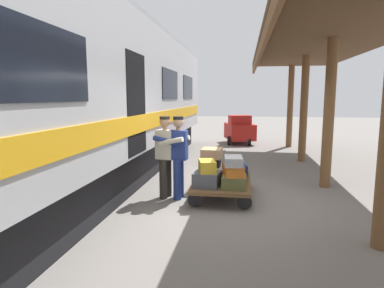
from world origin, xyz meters
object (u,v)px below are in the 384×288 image
(train_car, at_px, (67,99))
(baggage_tug, at_px, (240,130))
(suitcase_slate_roller, at_px, (207,179))
(suitcase_gray_aluminum, at_px, (233,161))
(suitcase_teal_softside, at_px, (236,170))
(suitcase_orange_carryall, at_px, (233,170))
(suitcase_burgundy_valise, at_px, (210,176))
(porter_by_door, at_px, (166,154))
(suitcase_brown_leather, at_px, (235,176))
(luggage_cart, at_px, (222,182))
(suitcase_olive_duffel, at_px, (234,181))
(porter_in_overalls, at_px, (178,154))
(suitcase_cream_canvas, at_px, (212,170))
(suitcase_black_hardshell, at_px, (210,162))
(suitcase_navy_fabric, at_px, (235,168))
(suitcase_yellow_case, at_px, (207,166))
(suitcase_tan_vintage, at_px, (212,153))

(train_car, distance_m, baggage_tug, 9.33)
(suitcase_slate_roller, relative_size, suitcase_gray_aluminum, 0.94)
(suitcase_teal_softside, distance_m, suitcase_orange_carryall, 1.08)
(suitcase_burgundy_valise, distance_m, porter_by_door, 1.05)
(train_car, xyz_separation_m, suitcase_brown_leather, (-3.45, -0.47, -1.62))
(luggage_cart, distance_m, suitcase_olive_duffel, 0.62)
(train_car, relative_size, suitcase_olive_duffel, 33.07)
(suitcase_burgundy_valise, distance_m, porter_in_overalls, 0.86)
(suitcase_cream_canvas, distance_m, suitcase_black_hardshell, 0.19)
(train_car, relative_size, suitcase_black_hardshell, 40.23)
(suitcase_navy_fabric, bearing_deg, suitcase_black_hardshell, -44.16)
(suitcase_olive_duffel, relative_size, suitcase_orange_carryall, 0.94)
(suitcase_navy_fabric, bearing_deg, suitcase_yellow_case, 42.70)
(suitcase_brown_leather, distance_m, suitcase_olive_duffel, 0.53)
(suitcase_gray_aluminum, bearing_deg, baggage_tug, -90.05)
(suitcase_yellow_case, distance_m, suitcase_navy_fabric, 0.72)
(luggage_cart, distance_m, suitcase_brown_leather, 0.30)
(suitcase_burgundy_valise, bearing_deg, suitcase_navy_fabric, 176.91)
(suitcase_slate_roller, bearing_deg, suitcase_teal_softside, -116.62)
(suitcase_slate_roller, bearing_deg, porter_in_overalls, -21.46)
(suitcase_slate_roller, distance_m, suitcase_tan_vintage, 1.12)
(suitcase_teal_softside, bearing_deg, suitcase_orange_carryall, 88.82)
(suitcase_black_hardshell, bearing_deg, baggage_tug, -94.20)
(suitcase_cream_canvas, bearing_deg, suitcase_orange_carryall, 115.78)
(suitcase_olive_duffel, distance_m, baggage_tug, 8.62)
(suitcase_slate_roller, distance_m, suitcase_burgundy_valise, 0.53)
(suitcase_cream_canvas, bearing_deg, baggage_tug, -93.93)
(suitcase_tan_vintage, distance_m, porter_by_door, 1.19)
(suitcase_teal_softside, xyz_separation_m, suitcase_burgundy_valise, (0.53, 0.53, -0.03))
(suitcase_tan_vintage, distance_m, suitcase_gray_aluminum, 1.22)
(suitcase_olive_duffel, height_order, suitcase_navy_fabric, suitcase_navy_fabric)
(suitcase_black_hardshell, distance_m, porter_in_overalls, 1.04)
(suitcase_brown_leather, relative_size, porter_in_overalls, 0.29)
(train_car, xyz_separation_m, porter_by_door, (-2.04, -0.20, -1.14))
(suitcase_gray_aluminum, bearing_deg, suitcase_navy_fabric, -91.34)
(porter_by_door, bearing_deg, luggage_cart, -166.74)
(suitcase_black_hardshell, bearing_deg, suitcase_burgundy_valise, 94.11)
(suitcase_brown_leather, height_order, suitcase_cream_canvas, suitcase_brown_leather)
(suitcase_olive_duffel, relative_size, suitcase_black_hardshell, 1.22)
(suitcase_olive_duffel, bearing_deg, porter_in_overalls, -12.10)
(train_car, height_order, porter_by_door, train_car)
(suitcase_slate_roller, relative_size, suitcase_navy_fabric, 0.92)
(suitcase_olive_duffel, relative_size, suitcase_burgundy_valise, 1.03)
(suitcase_gray_aluminum, bearing_deg, suitcase_cream_canvas, -64.95)
(train_car, bearing_deg, suitcase_yellow_case, 179.25)
(train_car, relative_size, suitcase_burgundy_valise, 34.00)
(baggage_tug, bearing_deg, suitcase_gray_aluminum, 89.95)
(luggage_cart, height_order, suitcase_tan_vintage, suitcase_tan_vintage)
(luggage_cart, bearing_deg, suitcase_tan_vintage, -62.76)
(suitcase_teal_softside, height_order, porter_by_door, porter_by_door)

